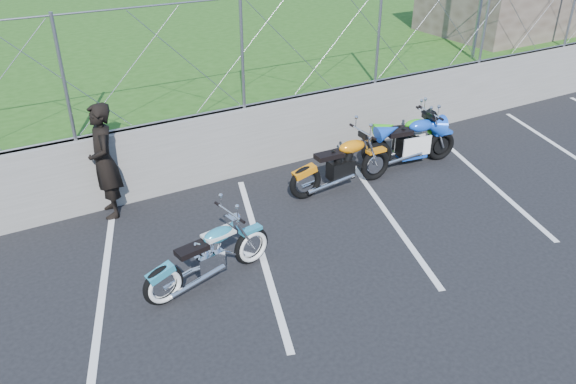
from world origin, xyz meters
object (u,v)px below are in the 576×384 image
sportbike_green (407,140)px  person_standing (104,161)px  cruiser_turquoise (211,257)px  sportbike_blue (412,144)px  naked_orange (343,166)px

sportbike_green → person_standing: bearing=-173.5°
sportbike_green → person_standing: size_ratio=0.95×
cruiser_turquoise → sportbike_blue: 5.11m
sportbike_blue → person_standing: size_ratio=1.05×
naked_orange → person_standing: (-3.88, 1.19, 0.52)m
cruiser_turquoise → sportbike_green: 5.26m
cruiser_turquoise → sportbike_blue: sportbike_blue is taller
cruiser_turquoise → person_standing: 2.72m
person_standing → sportbike_green: bearing=86.4°
sportbike_green → naked_orange: bearing=-153.8°
cruiser_turquoise → person_standing: (-0.73, 2.56, 0.57)m
cruiser_turquoise → naked_orange: (3.15, 1.36, 0.05)m
person_standing → sportbike_blue: bearing=84.0°
sportbike_blue → person_standing: 5.73m
naked_orange → person_standing: person_standing is taller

